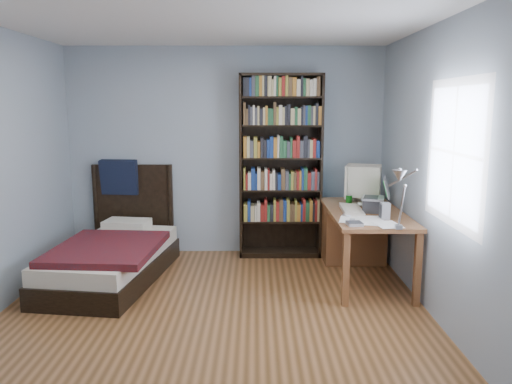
# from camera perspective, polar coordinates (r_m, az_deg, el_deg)

# --- Properties ---
(room) EXTENTS (4.20, 4.24, 2.50)m
(room) POSITION_cam_1_polar(r_m,az_deg,el_deg) (4.01, -4.85, 1.85)
(room) COLOR brown
(room) RESTS_ON ground
(desk) EXTENTS (0.75, 1.57, 0.73)m
(desk) POSITION_cam_1_polar(r_m,az_deg,el_deg) (5.78, 11.38, -4.29)
(desk) COLOR brown
(desk) RESTS_ON floor
(crt_monitor) EXTENTS (0.47, 0.43, 0.43)m
(crt_monitor) POSITION_cam_1_polar(r_m,az_deg,el_deg) (5.68, 12.06, 1.20)
(crt_monitor) COLOR beige
(crt_monitor) RESTS_ON desk
(laptop) EXTENTS (0.36, 0.34, 0.36)m
(laptop) POSITION_cam_1_polar(r_m,az_deg,el_deg) (5.26, 13.39, -1.10)
(laptop) COLOR #2D2D30
(laptop) RESTS_ON desk
(desk_lamp) EXTENTS (0.23, 0.50, 0.59)m
(desk_lamp) POSITION_cam_1_polar(r_m,az_deg,el_deg) (4.14, 16.10, 1.09)
(desk_lamp) COLOR #99999E
(desk_lamp) RESTS_ON desk
(keyboard) EXTENTS (0.23, 0.53, 0.05)m
(keyboard) POSITION_cam_1_polar(r_m,az_deg,el_deg) (5.24, 10.86, -1.99)
(keyboard) COLOR #B7AB98
(keyboard) RESTS_ON desk
(speaker) EXTENTS (0.09, 0.09, 0.16)m
(speaker) POSITION_cam_1_polar(r_m,az_deg,el_deg) (4.94, 14.52, -2.11)
(speaker) COLOR gray
(speaker) RESTS_ON desk
(soda_can) EXTENTS (0.07, 0.07, 0.12)m
(soda_can) POSITION_cam_1_polar(r_m,az_deg,el_deg) (5.50, 10.57, -0.97)
(soda_can) COLOR #07390B
(soda_can) RESTS_ON desk
(mouse) EXTENTS (0.07, 0.12, 0.04)m
(mouse) POSITION_cam_1_polar(r_m,az_deg,el_deg) (5.52, 11.85, -1.40)
(mouse) COLOR silver
(mouse) RESTS_ON desk
(phone_silver) EXTENTS (0.08, 0.10, 0.02)m
(phone_silver) POSITION_cam_1_polar(r_m,az_deg,el_deg) (5.00, 10.31, -2.64)
(phone_silver) COLOR #BBBBC0
(phone_silver) RESTS_ON desk
(phone_grey) EXTENTS (0.07, 0.10, 0.02)m
(phone_grey) POSITION_cam_1_polar(r_m,az_deg,el_deg) (4.79, 10.91, -3.21)
(phone_grey) COLOR gray
(phone_grey) RESTS_ON desk
(external_drive) EXTENTS (0.15, 0.15, 0.03)m
(external_drive) POSITION_cam_1_polar(r_m,az_deg,el_deg) (4.64, 11.19, -3.58)
(external_drive) COLOR gray
(external_drive) RESTS_ON desk
(bookshelf) EXTENTS (0.98, 0.30, 2.17)m
(bookshelf) POSITION_cam_1_polar(r_m,az_deg,el_deg) (5.95, 2.82, 2.93)
(bookshelf) COLOR black
(bookshelf) RESTS_ON floor
(bed) EXTENTS (1.16, 2.05, 1.16)m
(bed) POSITION_cam_1_polar(r_m,az_deg,el_deg) (5.54, -15.92, -6.74)
(bed) COLOR black
(bed) RESTS_ON floor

